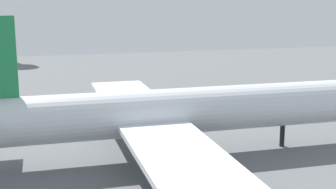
{
  "coord_description": "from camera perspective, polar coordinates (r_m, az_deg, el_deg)",
  "views": [
    {
      "loc": [
        -16.19,
        -59.29,
        21.58
      ],
      "look_at": [
        0.0,
        0.0,
        8.7
      ],
      "focal_mm": 50.36,
      "sensor_mm": 36.0,
      "label": 1
    }
  ],
  "objects": [
    {
      "name": "catering_truck",
      "position": [
        96.5,
        -6.67,
        -0.55
      ],
      "size": [
        3.85,
        5.19,
        2.04
      ],
      "color": "silver",
      "rests_on": "ground_plane"
    },
    {
      "name": "ground_plane",
      "position": [
        65.14,
        -0.0,
        -7.51
      ],
      "size": [
        238.93,
        238.93,
        0.0
      ],
      "primitive_type": "plane",
      "color": "slate"
    },
    {
      "name": "cargo_airplane",
      "position": [
        63.3,
        -0.18,
        -2.21
      ],
      "size": [
        59.73,
        55.17,
        19.34
      ],
      "color": "silver",
      "rests_on": "ground_plane"
    }
  ]
}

